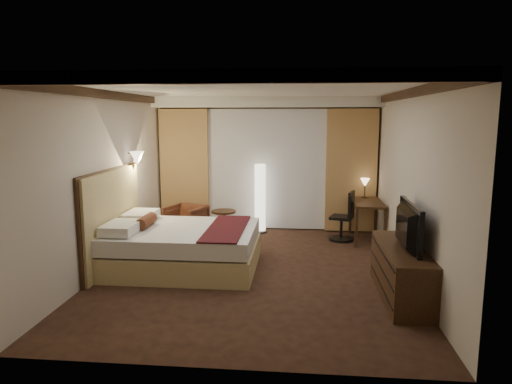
# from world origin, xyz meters

# --- Properties ---
(floor) EXTENTS (4.50, 5.50, 0.01)m
(floor) POSITION_xyz_m (0.00, 0.00, 0.00)
(floor) COLOR black
(floor) RESTS_ON ground
(ceiling) EXTENTS (4.50, 5.50, 0.01)m
(ceiling) POSITION_xyz_m (0.00, 0.00, 2.70)
(ceiling) COLOR white
(ceiling) RESTS_ON back_wall
(back_wall) EXTENTS (4.50, 0.02, 2.70)m
(back_wall) POSITION_xyz_m (0.00, 2.75, 1.35)
(back_wall) COLOR beige
(back_wall) RESTS_ON floor
(left_wall) EXTENTS (0.02, 5.50, 2.70)m
(left_wall) POSITION_xyz_m (-2.25, 0.00, 1.35)
(left_wall) COLOR beige
(left_wall) RESTS_ON floor
(right_wall) EXTENTS (0.02, 5.50, 2.70)m
(right_wall) POSITION_xyz_m (2.25, 0.00, 1.35)
(right_wall) COLOR beige
(right_wall) RESTS_ON floor
(crown_molding) EXTENTS (4.50, 5.50, 0.12)m
(crown_molding) POSITION_xyz_m (0.00, 0.00, 2.64)
(crown_molding) COLOR black
(crown_molding) RESTS_ON ceiling
(soffit) EXTENTS (4.50, 0.50, 0.20)m
(soffit) POSITION_xyz_m (0.00, 2.50, 2.60)
(soffit) COLOR white
(soffit) RESTS_ON ceiling
(curtain_sheer) EXTENTS (2.48, 0.04, 2.45)m
(curtain_sheer) POSITION_xyz_m (0.00, 2.67, 1.25)
(curtain_sheer) COLOR silver
(curtain_sheer) RESTS_ON back_wall
(curtain_left_drape) EXTENTS (1.00, 0.14, 2.45)m
(curtain_left_drape) POSITION_xyz_m (-1.70, 2.61, 1.25)
(curtain_left_drape) COLOR tan
(curtain_left_drape) RESTS_ON back_wall
(curtain_right_drape) EXTENTS (1.00, 0.14, 2.45)m
(curtain_right_drape) POSITION_xyz_m (1.70, 2.61, 1.25)
(curtain_right_drape) COLOR tan
(curtain_right_drape) RESTS_ON back_wall
(wall_sconce) EXTENTS (0.24, 0.24, 0.24)m
(wall_sconce) POSITION_xyz_m (-2.09, 0.92, 1.62)
(wall_sconce) COLOR white
(wall_sconce) RESTS_ON left_wall
(bed) EXTENTS (2.22, 1.73, 0.65)m
(bed) POSITION_xyz_m (-1.08, 0.06, 0.32)
(bed) COLOR white
(bed) RESTS_ON floor
(headboard) EXTENTS (0.12, 2.03, 1.50)m
(headboard) POSITION_xyz_m (-2.20, 0.06, 0.75)
(headboard) COLOR tan
(headboard) RESTS_ON floor
(armchair) EXTENTS (0.85, 0.83, 0.69)m
(armchair) POSITION_xyz_m (-1.51, 1.86, 0.34)
(armchair) COLOR #4B2916
(armchair) RESTS_ON floor
(side_table) EXTENTS (0.47, 0.47, 0.52)m
(side_table) POSITION_xyz_m (-0.78, 1.95, 0.26)
(side_table) COLOR black
(side_table) RESTS_ON floor
(floor_lamp) EXTENTS (0.29, 0.29, 1.40)m
(floor_lamp) POSITION_xyz_m (-0.11, 2.38, 0.70)
(floor_lamp) COLOR white
(floor_lamp) RESTS_ON floor
(desk) EXTENTS (0.55, 1.11, 0.75)m
(desk) POSITION_xyz_m (1.95, 1.96, 0.38)
(desk) COLOR black
(desk) RESTS_ON floor
(desk_lamp) EXTENTS (0.18, 0.18, 0.34)m
(desk_lamp) POSITION_xyz_m (1.95, 2.37, 0.92)
(desk_lamp) COLOR #FFD899
(desk_lamp) RESTS_ON desk
(office_chair) EXTENTS (0.58, 0.58, 0.95)m
(office_chair) POSITION_xyz_m (1.47, 1.91, 0.48)
(office_chair) COLOR black
(office_chair) RESTS_ON floor
(dresser) EXTENTS (0.50, 1.71, 0.67)m
(dresser) POSITION_xyz_m (2.00, -0.81, 0.33)
(dresser) COLOR black
(dresser) RESTS_ON floor
(television) EXTENTS (0.65, 1.12, 0.15)m
(television) POSITION_xyz_m (1.97, -0.81, 0.99)
(television) COLOR black
(television) RESTS_ON dresser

